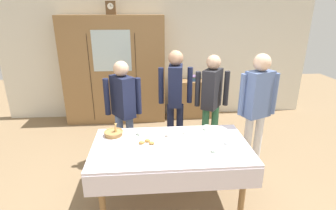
{
  "coord_description": "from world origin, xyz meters",
  "views": [
    {
      "loc": [
        -0.25,
        -2.92,
        2.24
      ],
      "look_at": [
        0.0,
        0.2,
        1.09
      ],
      "focal_mm": 28.33,
      "sensor_mm": 36.0,
      "label": 1
    }
  ],
  "objects_px": {
    "tea_cup_front_edge": "(140,133)",
    "person_behind_table_left": "(175,93)",
    "bread_basket": "(114,133)",
    "pastry_plate": "(147,144)",
    "wall_cabinet": "(115,71)",
    "spoon_center": "(114,158)",
    "dining_table": "(171,154)",
    "tea_cup_mid_left": "(169,135)",
    "person_behind_table_right": "(123,104)",
    "person_near_right_end": "(257,102)",
    "spoon_back_edge": "(157,132)",
    "mantel_clock": "(111,8)",
    "book_stack": "(194,78)",
    "tea_cup_far_right": "(216,150)",
    "person_beside_shelf": "(212,96)",
    "tea_cup_far_left": "(228,142)",
    "bookshelf_low": "(193,99)",
    "spoon_mid_left": "(144,161)",
    "tea_cup_back_edge": "(187,132)",
    "tea_cup_mid_right": "(207,128)"
  },
  "relations": [
    {
      "from": "person_behind_table_left",
      "to": "person_near_right_end",
      "type": "bearing_deg",
      "value": -29.66
    },
    {
      "from": "tea_cup_back_edge",
      "to": "person_near_right_end",
      "type": "xyz_separation_m",
      "value": [
        1.0,
        0.27,
        0.27
      ]
    },
    {
      "from": "book_stack",
      "to": "person_behind_table_right",
      "type": "xyz_separation_m",
      "value": [
        -1.32,
        -1.76,
        0.09
      ]
    },
    {
      "from": "person_behind_table_right",
      "to": "person_near_right_end",
      "type": "relative_size",
      "value": 0.93
    },
    {
      "from": "tea_cup_front_edge",
      "to": "person_beside_shelf",
      "type": "relative_size",
      "value": 0.08
    },
    {
      "from": "tea_cup_front_edge",
      "to": "person_behind_table_left",
      "type": "height_order",
      "value": "person_behind_table_left"
    },
    {
      "from": "bookshelf_low",
      "to": "tea_cup_far_left",
      "type": "xyz_separation_m",
      "value": [
        -0.04,
        -2.64,
        0.36
      ]
    },
    {
      "from": "book_stack",
      "to": "tea_cup_far_right",
      "type": "relative_size",
      "value": 1.55
    },
    {
      "from": "bookshelf_low",
      "to": "tea_cup_front_edge",
      "type": "height_order",
      "value": "bookshelf_low"
    },
    {
      "from": "spoon_back_edge",
      "to": "spoon_mid_left",
      "type": "bearing_deg",
      "value": -104.14
    },
    {
      "from": "pastry_plate",
      "to": "spoon_center",
      "type": "xyz_separation_m",
      "value": [
        -0.35,
        -0.26,
        -0.01
      ]
    },
    {
      "from": "bookshelf_low",
      "to": "spoon_center",
      "type": "height_order",
      "value": "bookshelf_low"
    },
    {
      "from": "bread_basket",
      "to": "pastry_plate",
      "type": "distance_m",
      "value": 0.5
    },
    {
      "from": "dining_table",
      "to": "bread_basket",
      "type": "xyz_separation_m",
      "value": [
        -0.69,
        0.34,
        0.13
      ]
    },
    {
      "from": "tea_cup_back_edge",
      "to": "spoon_mid_left",
      "type": "xyz_separation_m",
      "value": [
        -0.54,
        -0.6,
        -0.02
      ]
    },
    {
      "from": "wall_cabinet",
      "to": "bread_basket",
      "type": "distance_m",
      "value": 2.28
    },
    {
      "from": "dining_table",
      "to": "tea_cup_far_left",
      "type": "height_order",
      "value": "tea_cup_far_left"
    },
    {
      "from": "pastry_plate",
      "to": "person_near_right_end",
      "type": "bearing_deg",
      "value": 18.92
    },
    {
      "from": "spoon_back_edge",
      "to": "person_behind_table_left",
      "type": "xyz_separation_m",
      "value": [
        0.32,
        0.8,
        0.27
      ]
    },
    {
      "from": "tea_cup_far_right",
      "to": "person_behind_table_right",
      "type": "bearing_deg",
      "value": 135.72
    },
    {
      "from": "dining_table",
      "to": "mantel_clock",
      "type": "distance_m",
      "value": 3.17
    },
    {
      "from": "bread_basket",
      "to": "person_behind_table_right",
      "type": "relative_size",
      "value": 0.15
    },
    {
      "from": "mantel_clock",
      "to": "book_stack",
      "type": "height_order",
      "value": "mantel_clock"
    },
    {
      "from": "person_behind_table_right",
      "to": "person_near_right_end",
      "type": "bearing_deg",
      "value": -9.6
    },
    {
      "from": "book_stack",
      "to": "tea_cup_mid_right",
      "type": "distance_m",
      "value": 2.26
    },
    {
      "from": "person_behind_table_right",
      "to": "spoon_mid_left",
      "type": "bearing_deg",
      "value": -76.08
    },
    {
      "from": "tea_cup_mid_left",
      "to": "person_behind_table_right",
      "type": "bearing_deg",
      "value": 133.61
    },
    {
      "from": "tea_cup_far_right",
      "to": "spoon_back_edge",
      "type": "xyz_separation_m",
      "value": [
        -0.62,
        0.55,
        -0.02
      ]
    },
    {
      "from": "wall_cabinet",
      "to": "person_near_right_end",
      "type": "distance_m",
      "value": 2.93
    },
    {
      "from": "dining_table",
      "to": "pastry_plate",
      "type": "height_order",
      "value": "pastry_plate"
    },
    {
      "from": "tea_cup_front_edge",
      "to": "person_behind_table_right",
      "type": "bearing_deg",
      "value": 113.83
    },
    {
      "from": "wall_cabinet",
      "to": "spoon_center",
      "type": "height_order",
      "value": "wall_cabinet"
    },
    {
      "from": "pastry_plate",
      "to": "person_behind_table_right",
      "type": "relative_size",
      "value": 0.18
    },
    {
      "from": "spoon_back_edge",
      "to": "person_near_right_end",
      "type": "distance_m",
      "value": 1.41
    },
    {
      "from": "pastry_plate",
      "to": "person_beside_shelf",
      "type": "height_order",
      "value": "person_beside_shelf"
    },
    {
      "from": "person_behind_table_left",
      "to": "tea_cup_mid_left",
      "type": "bearing_deg",
      "value": -100.61
    },
    {
      "from": "book_stack",
      "to": "dining_table",
      "type": "bearing_deg",
      "value": -105.14
    },
    {
      "from": "tea_cup_far_left",
      "to": "spoon_center",
      "type": "relative_size",
      "value": 1.09
    },
    {
      "from": "bookshelf_low",
      "to": "tea_cup_mid_left",
      "type": "relative_size",
      "value": 7.28
    },
    {
      "from": "mantel_clock",
      "to": "bread_basket",
      "type": "bearing_deg",
      "value": -84.95
    },
    {
      "from": "pastry_plate",
      "to": "spoon_back_edge",
      "type": "distance_m",
      "value": 0.35
    },
    {
      "from": "tea_cup_mid_right",
      "to": "person_beside_shelf",
      "type": "bearing_deg",
      "value": 72.73
    },
    {
      "from": "tea_cup_front_edge",
      "to": "spoon_back_edge",
      "type": "xyz_separation_m",
      "value": [
        0.21,
        0.05,
        -0.02
      ]
    },
    {
      "from": "mantel_clock",
      "to": "dining_table",
      "type": "bearing_deg",
      "value": -71.08
    },
    {
      "from": "tea_cup_back_edge",
      "to": "wall_cabinet",
      "type": "bearing_deg",
      "value": 116.27
    },
    {
      "from": "spoon_center",
      "to": "wall_cabinet",
      "type": "bearing_deg",
      "value": 95.62
    },
    {
      "from": "book_stack",
      "to": "person_beside_shelf",
      "type": "bearing_deg",
      "value": -89.73
    },
    {
      "from": "dining_table",
      "to": "bookshelf_low",
      "type": "height_order",
      "value": "bookshelf_low"
    },
    {
      "from": "mantel_clock",
      "to": "pastry_plate",
      "type": "bearing_deg",
      "value": -76.49
    },
    {
      "from": "tea_cup_front_edge",
      "to": "person_behind_table_left",
      "type": "relative_size",
      "value": 0.08
    }
  ]
}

